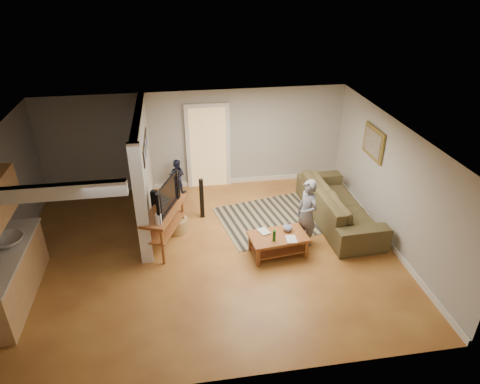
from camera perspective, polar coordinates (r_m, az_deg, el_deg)
name	(u,v)px	position (r m, az deg, el deg)	size (l,w,h in m)	color
ground	(208,253)	(8.75, -4.23, -8.06)	(7.50, 7.50, 0.00)	brown
room_shell	(148,183)	(8.35, -12.15, 1.20)	(7.54, 6.02, 2.52)	#A5A39E
area_rug	(277,218)	(9.84, 4.96, -3.46)	(2.54, 1.86, 0.01)	black
sofa	(337,220)	(9.98, 12.84, -3.68)	(2.79, 1.09, 0.81)	#3F361F
coffee_table	(279,239)	(8.54, 5.18, -6.28)	(1.19, 0.78, 0.66)	brown
tv_console	(164,213)	(8.63, -10.05, -2.75)	(0.98, 1.47, 1.18)	brown
speaker_left	(156,215)	(9.00, -11.12, -3.05)	(0.11, 0.11, 1.14)	black
speaker_right	(202,198)	(9.66, -5.13, -0.86)	(0.10, 0.10, 0.96)	black
toy_basket	(177,224)	(9.36, -8.43, -4.27)	(0.48, 0.48, 0.43)	olive
child	(305,242)	(9.11, 8.60, -6.67)	(0.53, 0.35, 1.45)	slate
toddler	(178,192)	(11.02, -8.24, 0.06)	(0.43, 0.34, 0.89)	#1F2442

